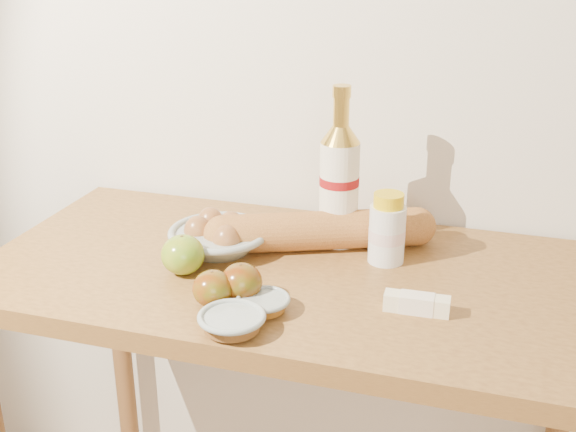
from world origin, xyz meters
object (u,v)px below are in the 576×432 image
Objects in this scene: cream_bottle at (387,230)px; table at (292,324)px; baguette at (321,230)px; bourbon_bottle at (339,182)px; egg_bowl at (220,236)px.

table is at bearing -133.79° from cream_bottle.
cream_bottle is 0.14m from baguette.
table is 2.57× the size of baguette.
egg_bowl is at bearing -156.26° from bourbon_bottle.
egg_bowl is (-0.16, 0.04, 0.15)m from table.
baguette is at bearing 74.60° from table.
baguette is at bearing -169.36° from cream_bottle.
cream_bottle is at bearing 7.88° from egg_bowl.
cream_bottle is at bearing -30.79° from bourbon_bottle.
bourbon_bottle reaches higher than baguette.
cream_bottle reaches higher than egg_bowl.
cream_bottle is at bearing -31.70° from baguette.
bourbon_bottle is 0.26m from egg_bowl.
baguette reaches higher than egg_bowl.
bourbon_bottle is 2.33× the size of cream_bottle.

